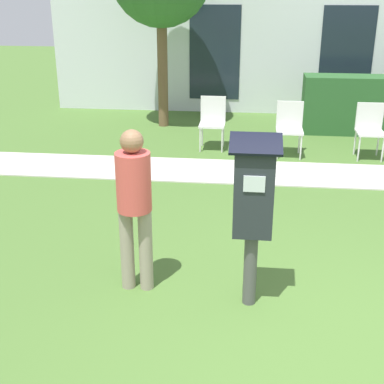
{
  "coord_description": "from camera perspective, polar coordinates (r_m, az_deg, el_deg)",
  "views": [
    {
      "loc": [
        -0.58,
        -3.82,
        2.79
      ],
      "look_at": [
        -1.06,
        0.52,
        1.05
      ],
      "focal_mm": 50.0,
      "sensor_mm": 36.0,
      "label": 1
    }
  ],
  "objects": [
    {
      "name": "sidewalk",
      "position": [
        8.36,
        9.93,
        1.96
      ],
      "size": [
        12.0,
        1.1,
        0.02
      ],
      "color": "beige",
      "rests_on": "ground"
    },
    {
      "name": "outdoor_chair_right",
      "position": [
        9.4,
        18.43,
        6.68
      ],
      "size": [
        0.44,
        0.44,
        0.9
      ],
      "rotation": [
        0.0,
        0.0,
        -0.16
      ],
      "color": "silver",
      "rests_on": "ground"
    },
    {
      "name": "building_facade",
      "position": [
        12.09,
        9.4,
        15.79
      ],
      "size": [
        10.0,
        0.26,
        3.2
      ],
      "color": "silver",
      "rests_on": "ground"
    },
    {
      "name": "outdoor_chair_middle",
      "position": [
        9.18,
        10.36,
        7.12
      ],
      "size": [
        0.44,
        0.44,
        0.9
      ],
      "rotation": [
        0.0,
        0.0,
        0.43
      ],
      "color": "silver",
      "rests_on": "ground"
    },
    {
      "name": "person_standing",
      "position": [
        4.9,
        -6.18,
        -0.73
      ],
      "size": [
        0.32,
        0.32,
        1.58
      ],
      "rotation": [
        0.0,
        0.0,
        0.17
      ],
      "color": "gray",
      "rests_on": "ground"
    },
    {
      "name": "hedge_row",
      "position": [
        10.95,
        19.55,
        8.69
      ],
      "size": [
        2.97,
        0.6,
        1.1
      ],
      "color": "#285628",
      "rests_on": "ground"
    },
    {
      "name": "ground_plane",
      "position": [
        4.77,
        12.46,
        -14.69
      ],
      "size": [
        40.0,
        40.0,
        0.0
      ],
      "primitive_type": "plane",
      "color": "#476B2D"
    },
    {
      "name": "outdoor_chair_left",
      "position": [
        9.44,
        2.21,
        7.85
      ],
      "size": [
        0.44,
        0.44,
        0.9
      ],
      "rotation": [
        0.0,
        0.0,
        -0.25
      ],
      "color": "silver",
      "rests_on": "ground"
    },
    {
      "name": "parking_meter",
      "position": [
        4.62,
        6.56,
        -0.99
      ],
      "size": [
        0.44,
        0.31,
        1.59
      ],
      "color": "#4C4C4C",
      "rests_on": "ground"
    }
  ]
}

